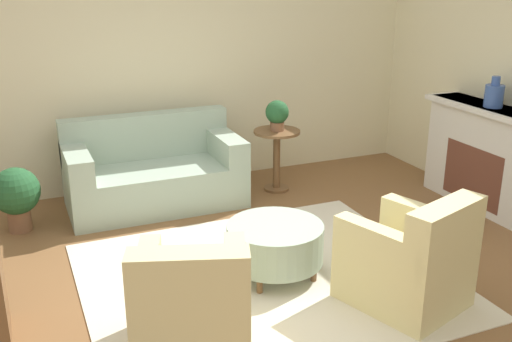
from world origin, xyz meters
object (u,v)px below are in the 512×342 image
Objects in this scene: couch at (154,174)px; armchair_left at (192,311)px; vase_mantel_near at (494,95)px; potted_plant_floor at (16,194)px; ottoman_table at (275,243)px; potted_plant_on_side_table at (277,114)px; armchair_right at (410,263)px; side_table at (277,150)px.

armchair_left is (-0.42, -2.74, 0.01)m from couch.
armchair_left is 3.92m from vase_mantel_near.
potted_plant_floor is at bearing -172.82° from couch.
vase_mantel_near is 0.49× the size of potted_plant_floor.
vase_mantel_near is 4.80m from potted_plant_floor.
potted_plant_floor is at bearing 110.43° from armchair_left.
vase_mantel_near reaches higher than couch.
potted_plant_on_side_table is at bearing 64.91° from ottoman_table.
vase_mantel_near is 2.24m from potted_plant_on_side_table.
armchair_left is 3.20× the size of vase_mantel_near.
couch is 2.77m from armchair_left.
armchair_right reaches higher than side_table.
couch is 1.81× the size of armchair_right.
armchair_right is 2.63m from side_table.
armchair_right is at bearing -145.53° from vase_mantel_near.
armchair_left is 1.57× the size of potted_plant_floor.
armchair_left is 3.19m from side_table.
couch is at bearing 81.33° from armchair_left.
armchair_left is 1.00× the size of armchair_right.
vase_mantel_near is (1.79, -1.31, 0.73)m from side_table.
vase_mantel_near is (3.18, -1.43, 0.87)m from couch.
potted_plant_on_side_table is at bearing 1.11° from potted_plant_floor.
vase_mantel_near is at bearing 10.64° from ottoman_table.
potted_plant_on_side_table is at bearing 55.49° from armchair_left.
ottoman_table is 2.35× the size of potted_plant_on_side_table.
potted_plant_on_side_table reaches higher than ottoman_table.
ottoman_table is at bearing 131.99° from armchair_right.
potted_plant_floor reaches higher than ottoman_table.
vase_mantel_near is (1.91, 1.31, 0.86)m from armchair_right.
couch is 2.28× the size of ottoman_table.
potted_plant_on_side_table reaches higher than armchair_right.
side_table is 1.11× the size of potted_plant_floor.
vase_mantel_near is at bearing -24.29° from couch.
armchair_right is 1.57× the size of potted_plant_floor.
couch is 5.34× the size of potted_plant_on_side_table.
couch reaches higher than armchair_right.
armchair_right is 2.95× the size of potted_plant_on_side_table.
side_table is 0.42m from potted_plant_on_side_table.
ottoman_table is 2.01m from side_table.
potted_plant_on_side_table reaches higher than potted_plant_floor.
vase_mantel_near is at bearing 34.47° from armchair_right.
potted_plant_on_side_table is (0.00, 0.00, 0.42)m from side_table.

